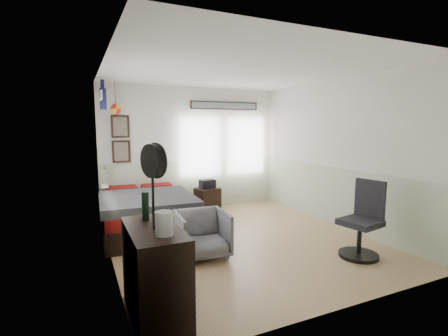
{
  "coord_description": "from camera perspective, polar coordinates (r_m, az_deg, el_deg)",
  "views": [
    {
      "loc": [
        -2.37,
        -4.57,
        1.85
      ],
      "look_at": [
        -0.1,
        0.4,
        1.15
      ],
      "focal_mm": 26.0,
      "sensor_mm": 36.0,
      "label": 1
    }
  ],
  "objects": [
    {
      "name": "armchair",
      "position": [
        4.74,
        -3.83,
        -11.47
      ],
      "size": [
        0.76,
        0.77,
        0.66
      ],
      "primitive_type": "imported",
      "rotation": [
        0.0,
        0.0,
        -0.08
      ],
      "color": "slate",
      "rests_on": "ground_plane"
    },
    {
      "name": "bed",
      "position": [
        5.99,
        -13.55,
        -7.61
      ],
      "size": [
        1.61,
        2.18,
        0.67
      ],
      "rotation": [
        0.0,
        0.0,
        -0.05
      ],
      "color": "black",
      "rests_on": "ground_plane"
    },
    {
      "name": "nightstand",
      "position": [
        7.26,
        -2.92,
        -5.47
      ],
      "size": [
        0.57,
        0.5,
        0.49
      ],
      "primitive_type": "cube",
      "rotation": [
        0.0,
        0.0,
        0.25
      ],
      "color": "black",
      "rests_on": "ground_plane"
    },
    {
      "name": "task_chair",
      "position": [
        5.09,
        23.16,
        -9.33
      ],
      "size": [
        0.57,
        0.57,
        1.1
      ],
      "rotation": [
        0.0,
        0.0,
        0.18
      ],
      "color": "black",
      "rests_on": "ground_plane"
    },
    {
      "name": "kettle",
      "position": [
        2.94,
        -10.47,
        -9.54
      ],
      "size": [
        0.19,
        0.16,
        0.21
      ],
      "rotation": [
        0.0,
        0.0,
        0.17
      ],
      "color": "silver",
      "rests_on": "dresser"
    },
    {
      "name": "wall_decor",
      "position": [
        6.65,
        -13.74,
        9.25
      ],
      "size": [
        3.55,
        1.32,
        1.44
      ],
      "color": "black",
      "rests_on": "room_shell"
    },
    {
      "name": "dresser",
      "position": [
        3.36,
        -12.04,
        -17.52
      ],
      "size": [
        0.48,
        1.0,
        0.9
      ],
      "primitive_type": "cube",
      "color": "black",
      "rests_on": "ground_plane"
    },
    {
      "name": "room_shell",
      "position": [
        5.29,
        1.18,
        4.71
      ],
      "size": [
        4.02,
        4.52,
        2.71
      ],
      "color": "beige",
      "rests_on": "ground_plane"
    },
    {
      "name": "stand_fan",
      "position": [
        3.02,
        -12.32,
        0.96
      ],
      "size": [
        0.19,
        0.32,
        0.81
      ],
      "rotation": [
        0.0,
        0.0,
        0.36
      ],
      "color": "black",
      "rests_on": "dresser"
    },
    {
      "name": "black_bag",
      "position": [
        7.2,
        -2.94,
        -2.82
      ],
      "size": [
        0.34,
        0.24,
        0.19
      ],
      "primitive_type": "cube",
      "rotation": [
        0.0,
        0.0,
        0.09
      ],
      "color": "black",
      "rests_on": "nightstand"
    },
    {
      "name": "bottle",
      "position": [
        3.41,
        -13.65,
        -6.55
      ],
      "size": [
        0.07,
        0.07,
        0.3
      ],
      "primitive_type": "cylinder",
      "color": "black",
      "rests_on": "dresser"
    },
    {
      "name": "ground_plane",
      "position": [
        5.47,
        2.76,
        -12.52
      ],
      "size": [
        4.0,
        4.5,
        0.01
      ],
      "primitive_type": "cube",
      "color": "tan"
    }
  ]
}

